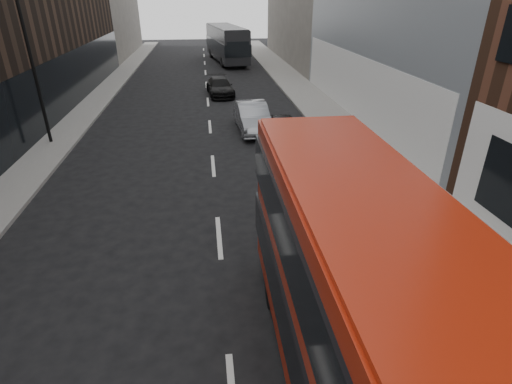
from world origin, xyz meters
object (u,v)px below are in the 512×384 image
object	(u,v)px
red_bus	(378,332)
car_c	(220,87)
street_lamp	(33,61)
car_b	(252,117)
car_a	(285,129)
grey_bus	(227,43)

from	to	relation	value
red_bus	car_c	distance (m)	26.86
street_lamp	car_b	world-z (taller)	street_lamp
street_lamp	car_a	size ratio (longest dim) A/B	1.82
car_a	car_c	bearing A→B (deg)	103.24
car_a	car_c	xyz separation A→B (m)	(-2.89, 11.09, -0.01)
red_bus	grey_bus	world-z (taller)	red_bus
street_lamp	car_c	xyz separation A→B (m)	(9.21, 10.03, -3.53)
red_bus	car_c	world-z (taller)	red_bus
street_lamp	red_bus	xyz separation A→B (m)	(10.46, -16.74, -1.76)
street_lamp	car_c	size ratio (longest dim) A/B	1.56
grey_bus	car_b	world-z (taller)	grey_bus
car_b	car_c	world-z (taller)	car_b
car_a	car_b	size ratio (longest dim) A/B	0.81
street_lamp	grey_bus	bearing A→B (deg)	67.87
street_lamp	car_b	size ratio (longest dim) A/B	1.47
grey_bus	car_a	bearing A→B (deg)	-95.00
red_bus	car_b	world-z (taller)	red_bus
car_b	car_a	bearing A→B (deg)	-57.59
red_bus	car_b	xyz separation A→B (m)	(0.18, 17.76, -1.64)
red_bus	grey_bus	bearing A→B (deg)	90.17
car_c	car_b	bearing A→B (deg)	-85.89
grey_bus	red_bus	bearing A→B (deg)	-98.18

